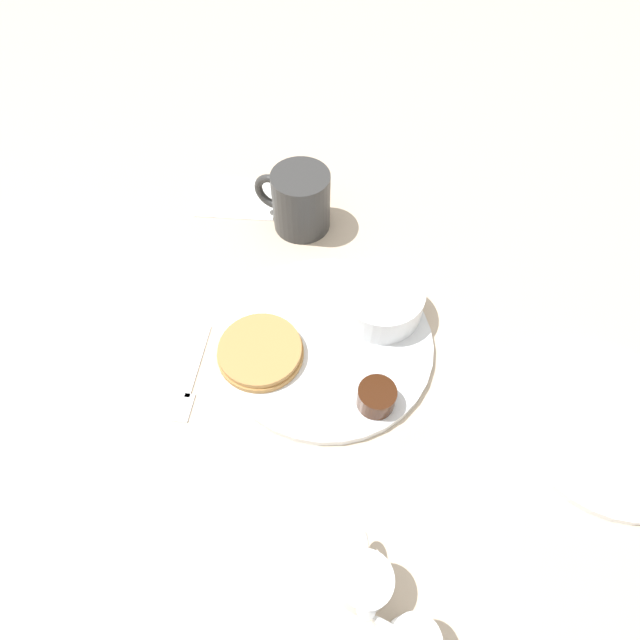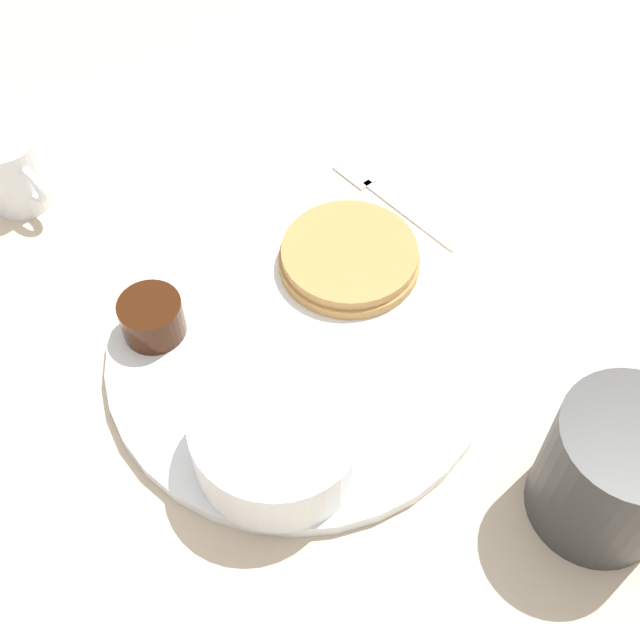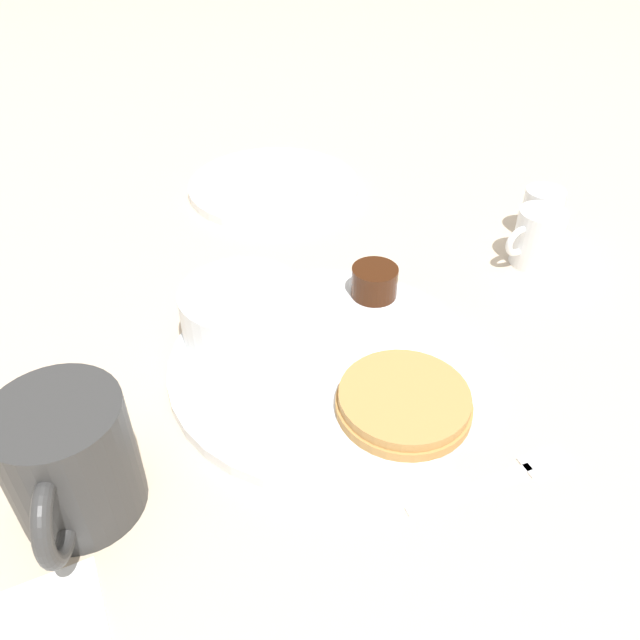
{
  "view_description": "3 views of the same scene",
  "coord_description": "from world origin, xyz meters",
  "px_view_note": "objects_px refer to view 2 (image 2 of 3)",
  "views": [
    {
      "loc": [
        -0.02,
        0.35,
        0.58
      ],
      "look_at": [
        0.01,
        -0.01,
        0.05
      ],
      "focal_mm": 28.0,
      "sensor_mm": 36.0,
      "label": 1
    },
    {
      "loc": [
        -0.23,
        -0.26,
        0.5
      ],
      "look_at": [
        0.01,
        -0.01,
        0.04
      ],
      "focal_mm": 45.0,
      "sensor_mm": 36.0,
      "label": 2
    },
    {
      "loc": [
        0.38,
        -0.19,
        0.39
      ],
      "look_at": [
        -0.01,
        0.0,
        0.05
      ],
      "focal_mm": 35.0,
      "sensor_mm": 36.0,
      "label": 3
    }
  ],
  "objects_px": {
    "bowl": "(278,435)",
    "coffee_mug": "(617,470)",
    "creamer_pitcher_near": "(14,172)",
    "fork": "(381,193)",
    "plate": "(299,351)"
  },
  "relations": [
    {
      "from": "coffee_mug",
      "to": "fork",
      "type": "bearing_deg",
      "value": 69.51
    },
    {
      "from": "creamer_pitcher_near",
      "to": "fork",
      "type": "relative_size",
      "value": 0.56
    },
    {
      "from": "plate",
      "to": "bowl",
      "type": "bearing_deg",
      "value": -142.29
    },
    {
      "from": "plate",
      "to": "coffee_mug",
      "type": "height_order",
      "value": "coffee_mug"
    },
    {
      "from": "coffee_mug",
      "to": "fork",
      "type": "distance_m",
      "value": 0.32
    },
    {
      "from": "plate",
      "to": "fork",
      "type": "bearing_deg",
      "value": 23.47
    },
    {
      "from": "fork",
      "to": "coffee_mug",
      "type": "bearing_deg",
      "value": -110.49
    },
    {
      "from": "coffee_mug",
      "to": "fork",
      "type": "height_order",
      "value": "coffee_mug"
    },
    {
      "from": "bowl",
      "to": "fork",
      "type": "height_order",
      "value": "bowl"
    },
    {
      "from": "bowl",
      "to": "coffee_mug",
      "type": "height_order",
      "value": "coffee_mug"
    },
    {
      "from": "coffee_mug",
      "to": "creamer_pitcher_near",
      "type": "height_order",
      "value": "coffee_mug"
    },
    {
      "from": "plate",
      "to": "fork",
      "type": "xyz_separation_m",
      "value": [
        0.17,
        0.07,
        -0.0
      ]
    },
    {
      "from": "plate",
      "to": "creamer_pitcher_near",
      "type": "relative_size",
      "value": 3.63
    },
    {
      "from": "coffee_mug",
      "to": "creamer_pitcher_near",
      "type": "relative_size",
      "value": 1.55
    },
    {
      "from": "bowl",
      "to": "creamer_pitcher_near",
      "type": "relative_size",
      "value": 1.45
    }
  ]
}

